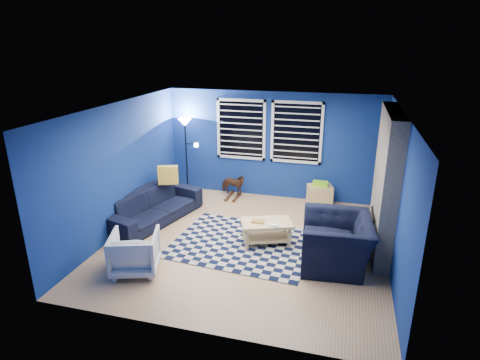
% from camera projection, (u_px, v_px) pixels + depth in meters
% --- Properties ---
extents(floor, '(5.00, 5.00, 0.00)m').
position_uv_depth(floor, '(246.00, 243.00, 7.48)').
color(floor, tan).
rests_on(floor, ground).
extents(ceiling, '(5.00, 5.00, 0.00)m').
position_uv_depth(ceiling, '(246.00, 109.00, 6.65)').
color(ceiling, white).
rests_on(ceiling, wall_back).
extents(wall_back, '(5.00, 0.00, 5.00)m').
position_uv_depth(wall_back, '(272.00, 146.00, 9.34)').
color(wall_back, navy).
rests_on(wall_back, floor).
extents(wall_left, '(0.00, 5.00, 5.00)m').
position_uv_depth(wall_left, '(120.00, 169.00, 7.68)').
color(wall_left, navy).
rests_on(wall_left, floor).
extents(wall_right, '(0.00, 5.00, 5.00)m').
position_uv_depth(wall_right, '(396.00, 193.00, 6.45)').
color(wall_right, navy).
rests_on(wall_right, floor).
extents(fireplace, '(0.65, 2.00, 2.50)m').
position_uv_depth(fireplace, '(385.00, 185.00, 6.96)').
color(fireplace, gray).
rests_on(fireplace, floor).
extents(window_left, '(1.17, 0.06, 1.42)m').
position_uv_depth(window_left, '(241.00, 130.00, 9.38)').
color(window_left, black).
rests_on(window_left, wall_back).
extents(window_right, '(1.17, 0.06, 1.42)m').
position_uv_depth(window_right, '(297.00, 133.00, 9.06)').
color(window_right, black).
rests_on(window_right, wall_back).
extents(tv, '(0.07, 1.00, 0.58)m').
position_uv_depth(tv, '(385.00, 152.00, 8.24)').
color(tv, black).
rests_on(tv, wall_right).
extents(rug, '(2.66, 2.21, 0.02)m').
position_uv_depth(rug, '(243.00, 243.00, 7.45)').
color(rug, black).
rests_on(rug, floor).
extents(sofa, '(2.44, 1.47, 0.67)m').
position_uv_depth(sofa, '(153.00, 206.00, 8.29)').
color(sofa, black).
rests_on(sofa, floor).
extents(armchair_big, '(1.36, 1.22, 0.83)m').
position_uv_depth(armchair_big, '(336.00, 242.00, 6.65)').
color(armchair_big, black).
rests_on(armchair_big, floor).
extents(armchair_bent, '(0.93, 0.94, 0.69)m').
position_uv_depth(armchair_bent, '(135.00, 252.00, 6.47)').
color(armchair_bent, gray).
rests_on(armchair_bent, floor).
extents(rocking_horse, '(0.31, 0.62, 0.51)m').
position_uv_depth(rocking_horse, '(233.00, 185.00, 9.54)').
color(rocking_horse, '#4B2D18').
rests_on(rocking_horse, floor).
extents(coffee_table, '(1.04, 0.82, 0.46)m').
position_uv_depth(coffee_table, '(266.00, 228.00, 7.36)').
color(coffee_table, '#DFBB7D').
rests_on(coffee_table, rug).
extents(cabinet, '(0.63, 0.50, 0.55)m').
position_uv_depth(cabinet, '(320.00, 194.00, 9.16)').
color(cabinet, '#DFBB7D').
rests_on(cabinet, floor).
extents(floor_lamp, '(0.50, 0.31, 1.83)m').
position_uv_depth(floor_lamp, '(186.00, 133.00, 9.51)').
color(floor_lamp, black).
rests_on(floor_lamp, floor).
extents(throw_pillow, '(0.44, 0.26, 0.40)m').
position_uv_depth(throw_pillow, '(168.00, 175.00, 8.52)').
color(throw_pillow, gold).
rests_on(throw_pillow, sofa).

